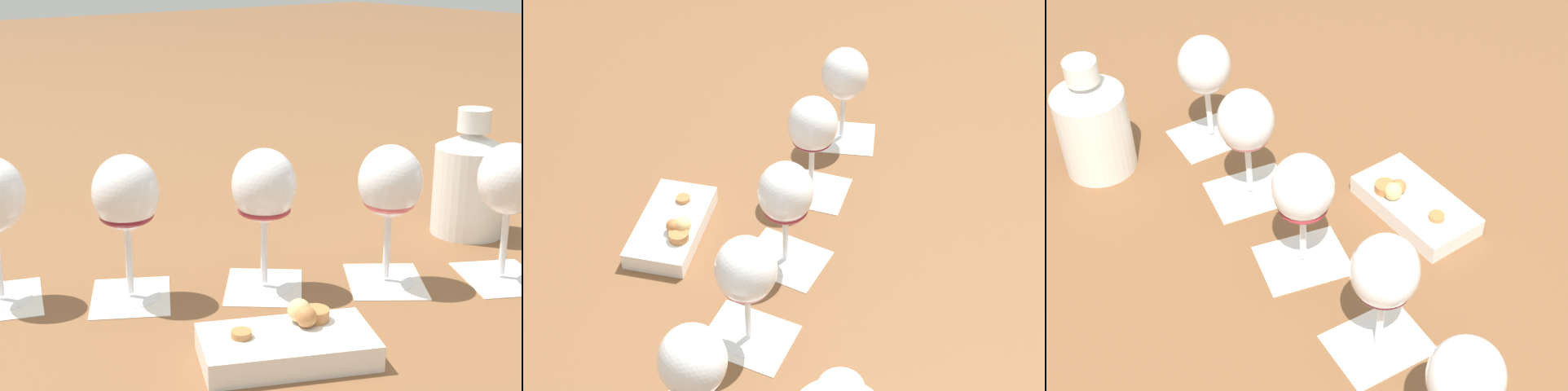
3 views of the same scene
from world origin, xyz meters
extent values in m
plane|color=brown|center=(0.00, 0.00, 0.00)|extent=(8.00, 8.00, 0.00)
cube|color=silver|center=(-0.26, 0.16, 0.00)|extent=(0.14, 0.14, 0.00)
cube|color=silver|center=(-0.14, 0.08, 0.00)|extent=(0.14, 0.15, 0.00)
cube|color=silver|center=(-0.01, 0.00, 0.00)|extent=(0.14, 0.15, 0.00)
cube|color=silver|center=(0.14, -0.07, 0.00)|extent=(0.14, 0.14, 0.00)
cube|color=silver|center=(0.26, -0.16, 0.00)|extent=(0.12, 0.14, 0.00)
cylinder|color=white|center=(-0.26, 0.16, 0.00)|extent=(0.07, 0.07, 0.01)
cylinder|color=white|center=(-0.26, 0.16, 0.05)|extent=(0.01, 0.01, 0.09)
ellipsoid|color=white|center=(-0.26, 0.16, 0.13)|extent=(0.08, 0.08, 0.09)
ellipsoid|color=pink|center=(-0.26, 0.16, 0.11)|extent=(0.06, 0.06, 0.04)
cylinder|color=white|center=(-0.14, 0.08, 0.00)|extent=(0.07, 0.07, 0.01)
cylinder|color=white|center=(-0.14, 0.08, 0.05)|extent=(0.01, 0.01, 0.09)
ellipsoid|color=white|center=(-0.14, 0.08, 0.13)|extent=(0.08, 0.08, 0.09)
ellipsoid|color=#D55A64|center=(-0.14, 0.08, 0.11)|extent=(0.06, 0.06, 0.03)
cylinder|color=white|center=(-0.01, 0.00, 0.00)|extent=(0.07, 0.07, 0.01)
cylinder|color=white|center=(-0.01, 0.00, 0.05)|extent=(0.01, 0.01, 0.09)
ellipsoid|color=white|center=(-0.01, 0.00, 0.13)|extent=(0.08, 0.08, 0.09)
ellipsoid|color=#A02B35|center=(-0.01, 0.00, 0.10)|extent=(0.06, 0.06, 0.02)
cylinder|color=white|center=(0.14, -0.07, 0.00)|extent=(0.07, 0.07, 0.01)
cylinder|color=white|center=(0.14, -0.07, 0.05)|extent=(0.01, 0.01, 0.09)
ellipsoid|color=white|center=(0.14, -0.07, 0.13)|extent=(0.08, 0.08, 0.09)
ellipsoid|color=maroon|center=(0.14, -0.07, 0.10)|extent=(0.06, 0.06, 0.03)
cylinder|color=white|center=(0.26, -0.16, 0.00)|extent=(0.07, 0.07, 0.01)
cylinder|color=white|center=(-0.36, 0.02, 0.06)|extent=(0.10, 0.10, 0.13)
cone|color=white|center=(-0.36, 0.02, 0.14)|extent=(0.10, 0.10, 0.02)
cylinder|color=white|center=(-0.36, 0.02, 0.17)|extent=(0.05, 0.05, 0.03)
cube|color=white|center=(0.08, 0.16, 0.01)|extent=(0.20, 0.16, 0.03)
cylinder|color=#B2703D|center=(0.12, 0.13, 0.03)|extent=(0.02, 0.02, 0.01)
sphere|color=#DBB775|center=(0.05, 0.14, 0.04)|extent=(0.02, 0.02, 0.02)
cylinder|color=#B2703D|center=(0.04, 0.15, 0.03)|extent=(0.03, 0.03, 0.01)
sphere|color=#B2703D|center=(0.06, 0.15, 0.04)|extent=(0.02, 0.02, 0.02)
camera|label=1|loc=(0.54, 0.71, 0.40)|focal=55.00mm
camera|label=2|loc=(-0.81, 0.17, 0.84)|focal=55.00mm
camera|label=3|loc=(0.35, -0.61, 0.78)|focal=55.00mm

